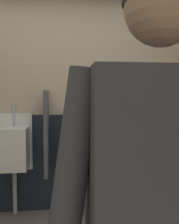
% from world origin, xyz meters
% --- Properties ---
extents(wall_back, '(4.42, 0.12, 2.54)m').
position_xyz_m(wall_back, '(0.00, 1.58, 1.27)').
color(wall_back, beige).
rests_on(wall_back, ground_plane).
extents(wainscot_band_back, '(3.82, 0.03, 1.13)m').
position_xyz_m(wainscot_band_back, '(0.00, 1.50, 0.56)').
color(wainscot_band_back, '#19232D').
rests_on(wainscot_band_back, ground_plane).
extents(urinal_left, '(0.40, 0.34, 1.24)m').
position_xyz_m(urinal_left, '(-0.55, 1.36, 0.78)').
color(urinal_left, white).
rests_on(urinal_left, ground_plane).
extents(urinal_middle, '(0.40, 0.34, 1.24)m').
position_xyz_m(urinal_middle, '(0.20, 1.36, 0.78)').
color(urinal_middle, white).
rests_on(urinal_middle, ground_plane).
extents(privacy_divider_panel, '(0.04, 0.40, 0.90)m').
position_xyz_m(privacy_divider_panel, '(-0.17, 1.29, 0.95)').
color(privacy_divider_panel, '#4C4C51').
extents(person, '(0.62, 0.60, 1.67)m').
position_xyz_m(person, '(0.26, -0.77, 0.97)').
color(person, '#2D3342').
rests_on(person, ground_plane).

